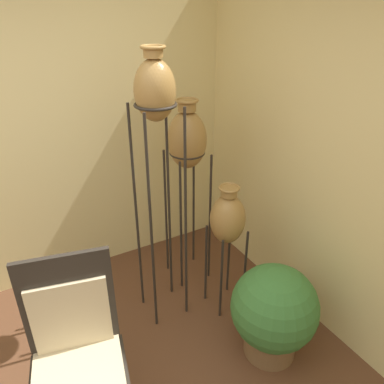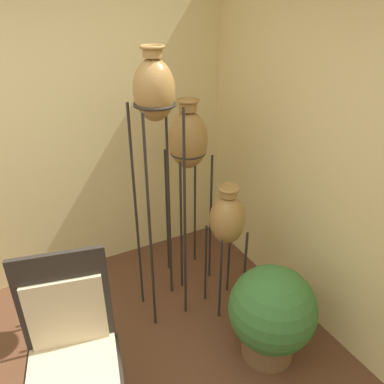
% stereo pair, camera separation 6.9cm
% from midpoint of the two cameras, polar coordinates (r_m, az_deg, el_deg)
% --- Properties ---
extents(wall_back, '(7.86, 0.06, 2.70)m').
position_cam_midpoint_polar(wall_back, '(3.26, -27.77, 6.78)').
color(wall_back, beige).
rests_on(wall_back, ground_plane).
extents(vase_stand_tall, '(0.29, 0.29, 2.08)m').
position_cam_midpoint_polar(vase_stand_tall, '(2.46, -6.42, 13.46)').
color(vase_stand_tall, '#28231E').
rests_on(vase_stand_tall, ground_plane).
extents(vase_stand_medium, '(0.31, 0.31, 1.65)m').
position_cam_midpoint_polar(vase_stand_medium, '(3.00, -1.41, 7.60)').
color(vase_stand_medium, '#28231E').
rests_on(vase_stand_medium, ground_plane).
extents(vase_stand_short, '(0.27, 0.27, 1.11)m').
position_cam_midpoint_polar(vase_stand_short, '(2.86, 4.76, -4.26)').
color(vase_stand_short, '#28231E').
rests_on(vase_stand_short, ground_plane).
extents(chair, '(0.61, 0.57, 1.18)m').
position_cam_midpoint_polar(chair, '(2.29, -18.27, -21.53)').
color(chair, '#28231E').
rests_on(chair, ground_plane).
extents(potted_plant, '(0.61, 0.61, 0.73)m').
position_cam_midpoint_polar(potted_plant, '(2.79, 11.62, -17.41)').
color(potted_plant, brown).
rests_on(potted_plant, ground_plane).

